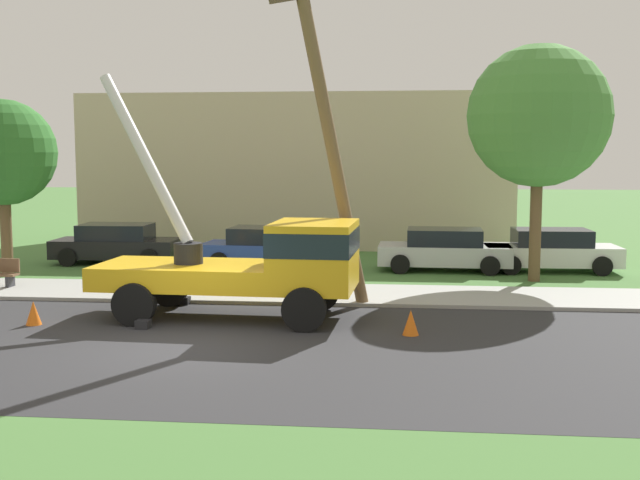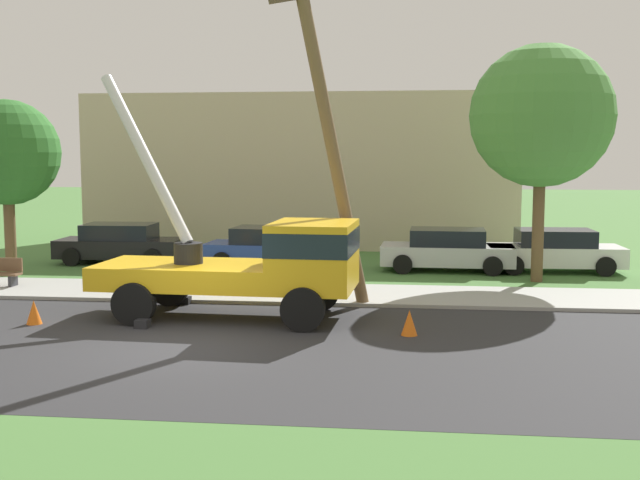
{
  "view_description": "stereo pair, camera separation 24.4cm",
  "coord_description": "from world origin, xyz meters",
  "px_view_note": "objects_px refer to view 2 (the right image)",
  "views": [
    {
      "loc": [
        4.48,
        -15.47,
        3.97
      ],
      "look_at": [
        2.52,
        3.87,
        1.81
      ],
      "focal_mm": 44.13,
      "sensor_mm": 36.0,
      "label": 1
    },
    {
      "loc": [
        4.72,
        -15.45,
        3.97
      ],
      "look_at": [
        2.52,
        3.87,
        1.81
      ],
      "focal_mm": 44.13,
      "sensor_mm": 36.0,
      "label": 2
    }
  ],
  "objects_px": {
    "traffic_cone_ahead": "(409,323)",
    "parked_sedan_black": "(120,243)",
    "traffic_cone_behind": "(34,312)",
    "roadside_tree_near": "(541,116)",
    "roadside_tree_far": "(7,153)",
    "parked_sedan_white": "(554,251)",
    "utility_truck": "(260,260)",
    "leaning_utility_pole": "(329,130)",
    "parked_sedan_blue": "(270,248)",
    "parked_sedan_silver": "(447,250)"
  },
  "relations": [
    {
      "from": "parked_sedan_black",
      "to": "parked_sedan_blue",
      "type": "bearing_deg",
      "value": -6.77
    },
    {
      "from": "roadside_tree_far",
      "to": "parked_sedan_white",
      "type": "bearing_deg",
      "value": 8.7
    },
    {
      "from": "utility_truck",
      "to": "traffic_cone_behind",
      "type": "bearing_deg",
      "value": -166.46
    },
    {
      "from": "utility_truck",
      "to": "parked_sedan_white",
      "type": "bearing_deg",
      "value": 45.39
    },
    {
      "from": "traffic_cone_ahead",
      "to": "parked_sedan_silver",
      "type": "distance_m",
      "value": 9.73
    },
    {
      "from": "parked_sedan_blue",
      "to": "traffic_cone_behind",
      "type": "bearing_deg",
      "value": -112.41
    },
    {
      "from": "leaning_utility_pole",
      "to": "parked_sedan_silver",
      "type": "relative_size",
      "value": 1.98
    },
    {
      "from": "traffic_cone_ahead",
      "to": "utility_truck",
      "type": "bearing_deg",
      "value": 158.73
    },
    {
      "from": "traffic_cone_ahead",
      "to": "roadside_tree_far",
      "type": "relative_size",
      "value": 0.1
    },
    {
      "from": "parked_sedan_blue",
      "to": "roadside_tree_far",
      "type": "distance_m",
      "value": 9.09
    },
    {
      "from": "parked_sedan_silver",
      "to": "roadside_tree_near",
      "type": "relative_size",
      "value": 0.61
    },
    {
      "from": "utility_truck",
      "to": "parked_sedan_black",
      "type": "distance_m",
      "value": 11.22
    },
    {
      "from": "leaning_utility_pole",
      "to": "parked_sedan_white",
      "type": "height_order",
      "value": "leaning_utility_pole"
    },
    {
      "from": "parked_sedan_black",
      "to": "leaning_utility_pole",
      "type": "bearing_deg",
      "value": -42.43
    },
    {
      "from": "parked_sedan_blue",
      "to": "parked_sedan_silver",
      "type": "height_order",
      "value": "same"
    },
    {
      "from": "traffic_cone_ahead",
      "to": "roadside_tree_far",
      "type": "bearing_deg",
      "value": 151.04
    },
    {
      "from": "parked_sedan_blue",
      "to": "traffic_cone_ahead",
      "type": "bearing_deg",
      "value": -63.42
    },
    {
      "from": "parked_sedan_black",
      "to": "parked_sedan_silver",
      "type": "relative_size",
      "value": 1.0
    },
    {
      "from": "parked_sedan_blue",
      "to": "parked_sedan_white",
      "type": "height_order",
      "value": "same"
    },
    {
      "from": "parked_sedan_blue",
      "to": "roadside_tree_near",
      "type": "distance_m",
      "value": 9.9
    },
    {
      "from": "parked_sedan_silver",
      "to": "traffic_cone_behind",
      "type": "bearing_deg",
      "value": -136.31
    },
    {
      "from": "leaning_utility_pole",
      "to": "parked_sedan_silver",
      "type": "height_order",
      "value": "leaning_utility_pole"
    },
    {
      "from": "parked_sedan_blue",
      "to": "parked_sedan_black",
      "type": "bearing_deg",
      "value": 173.23
    },
    {
      "from": "roadside_tree_near",
      "to": "roadside_tree_far",
      "type": "relative_size",
      "value": 1.28
    },
    {
      "from": "parked_sedan_white",
      "to": "roadside_tree_near",
      "type": "bearing_deg",
      "value": -112.84
    },
    {
      "from": "traffic_cone_ahead",
      "to": "parked_sedan_black",
      "type": "relative_size",
      "value": 0.13
    },
    {
      "from": "parked_sedan_black",
      "to": "traffic_cone_ahead",
      "type": "bearing_deg",
      "value": -44.53
    },
    {
      "from": "parked_sedan_silver",
      "to": "roadside_tree_near",
      "type": "xyz_separation_m",
      "value": [
        2.66,
        -1.9,
        4.35
      ]
    },
    {
      "from": "utility_truck",
      "to": "parked_sedan_blue",
      "type": "distance_m",
      "value": 8.31
    },
    {
      "from": "parked_sedan_white",
      "to": "parked_sedan_black",
      "type": "bearing_deg",
      "value": 178.59
    },
    {
      "from": "traffic_cone_ahead",
      "to": "traffic_cone_behind",
      "type": "bearing_deg",
      "value": 178.99
    },
    {
      "from": "leaning_utility_pole",
      "to": "parked_sedan_white",
      "type": "bearing_deg",
      "value": 46.71
    },
    {
      "from": "leaning_utility_pole",
      "to": "parked_sedan_blue",
      "type": "xyz_separation_m",
      "value": [
        -2.75,
        6.98,
        -3.82
      ]
    },
    {
      "from": "traffic_cone_behind",
      "to": "parked_sedan_silver",
      "type": "relative_size",
      "value": 0.13
    },
    {
      "from": "roadside_tree_near",
      "to": "parked_sedan_blue",
      "type": "bearing_deg",
      "value": 168.09
    },
    {
      "from": "utility_truck",
      "to": "roadside_tree_near",
      "type": "bearing_deg",
      "value": 40.38
    },
    {
      "from": "parked_sedan_white",
      "to": "roadside_tree_far",
      "type": "relative_size",
      "value": 0.78
    },
    {
      "from": "traffic_cone_ahead",
      "to": "parked_sedan_blue",
      "type": "bearing_deg",
      "value": 116.58
    },
    {
      "from": "traffic_cone_behind",
      "to": "parked_sedan_blue",
      "type": "relative_size",
      "value": 0.12
    },
    {
      "from": "parked_sedan_black",
      "to": "roadside_tree_near",
      "type": "distance_m",
      "value": 15.18
    },
    {
      "from": "parked_sedan_black",
      "to": "roadside_tree_far",
      "type": "relative_size",
      "value": 0.79
    },
    {
      "from": "parked_sedan_black",
      "to": "parked_sedan_blue",
      "type": "xyz_separation_m",
      "value": [
        5.62,
        -0.67,
        0.0
      ]
    },
    {
      "from": "traffic_cone_behind",
      "to": "roadside_tree_near",
      "type": "bearing_deg",
      "value": 31.08
    },
    {
      "from": "traffic_cone_ahead",
      "to": "roadside_tree_near",
      "type": "xyz_separation_m",
      "value": [
        3.91,
        7.74,
        4.78
      ]
    },
    {
      "from": "utility_truck",
      "to": "leaning_utility_pole",
      "type": "distance_m",
      "value": 3.68
    },
    {
      "from": "parked_sedan_silver",
      "to": "leaning_utility_pole",
      "type": "bearing_deg",
      "value": -115.07
    },
    {
      "from": "roadside_tree_near",
      "to": "traffic_cone_ahead",
      "type": "bearing_deg",
      "value": -116.82
    },
    {
      "from": "traffic_cone_behind",
      "to": "roadside_tree_near",
      "type": "xyz_separation_m",
      "value": [
        12.59,
        7.59,
        4.78
      ]
    },
    {
      "from": "traffic_cone_behind",
      "to": "parked_sedan_silver",
      "type": "xyz_separation_m",
      "value": [
        9.93,
        9.48,
        0.43
      ]
    },
    {
      "from": "traffic_cone_behind",
      "to": "roadside_tree_near",
      "type": "height_order",
      "value": "roadside_tree_near"
    }
  ]
}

